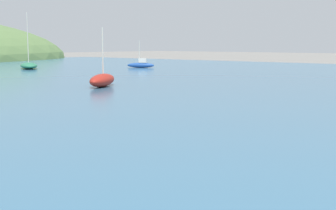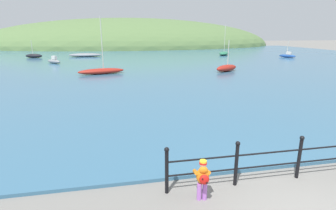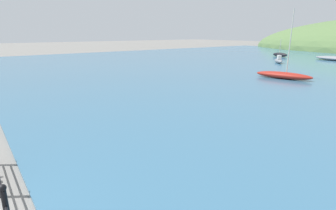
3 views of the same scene
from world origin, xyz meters
name	(u,v)px [view 3 (image 3 of 3)]	position (x,y,z in m)	size (l,w,h in m)	color
iron_railing	(1,190)	(-0.15, 1.50, 0.64)	(5.46, 0.12, 1.21)	black
boat_mid_harbor	(336,58)	(-8.42, 37.91, 0.36)	(4.95, 1.89, 0.53)	gray
boat_white_sailboat	(280,55)	(-15.51, 37.39, 0.40)	(2.49, 1.18, 2.50)	black
boat_blue_hull	(283,75)	(-5.22, 20.23, 0.38)	(4.21, 1.87, 5.00)	maroon
boat_green_fishing	(279,60)	(-11.20, 29.68, 0.39)	(2.08, 2.14, 0.90)	gray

